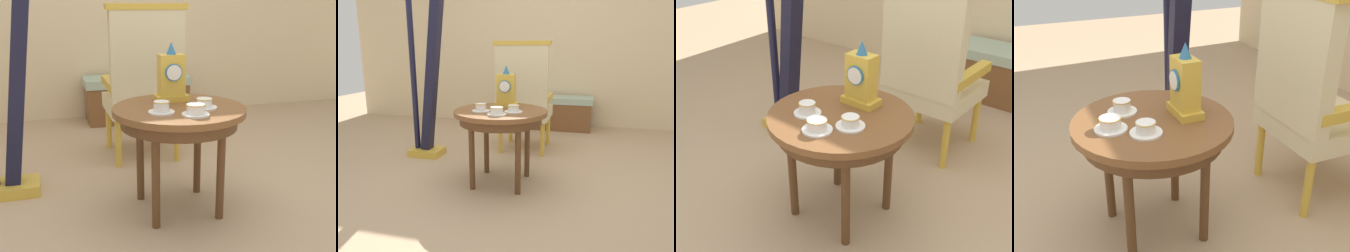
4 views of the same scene
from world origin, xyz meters
The scene contains 10 objects.
ground_plane centered at (0.00, 0.00, 0.00)m, with size 10.00×10.00×0.00m, color tan.
wall_back centered at (0.00, 2.25, 1.40)m, with size 6.00×0.10×2.80m, color beige.
side_table centered at (-0.02, -0.04, 0.53)m, with size 0.73×0.73×0.60m.
teacup_left centered at (-0.15, -0.14, 0.63)m, with size 0.14×0.14×0.06m.
teacup_right centered at (0.00, -0.23, 0.63)m, with size 0.14×0.14×0.06m.
teacup_center centered at (0.09, -0.11, 0.63)m, with size 0.14×0.14×0.06m.
mantel_clock centered at (-0.02, 0.12, 0.74)m, with size 0.19×0.11×0.34m.
armchair centered at (-0.02, 0.82, 0.59)m, with size 0.56×0.53×1.14m.
harp centered at (-0.91, 0.45, 0.72)m, with size 0.40×0.24×1.78m.
window_bench centered at (0.18, 1.95, 0.22)m, with size 1.03×0.40×0.44m.
Camera 2 is at (0.63, -2.41, 1.06)m, focal length 34.43 mm.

